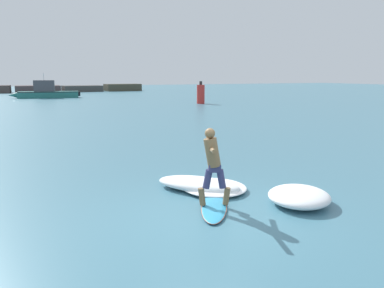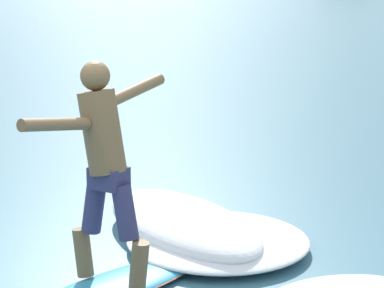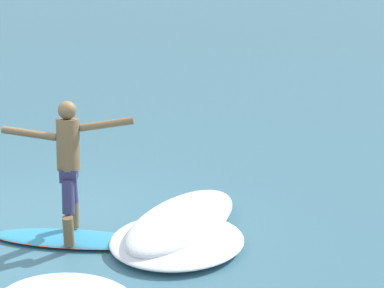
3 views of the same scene
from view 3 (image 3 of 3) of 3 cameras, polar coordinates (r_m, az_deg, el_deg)
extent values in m
plane|color=teal|center=(11.55, -9.39, -5.66)|extent=(200.00, 200.00, 0.00)
ellipsoid|color=#349AC6|center=(11.29, -7.54, -5.92)|extent=(1.46, 1.99, 0.08)
ellipsoid|color=#349AC6|center=(11.08, -2.44, -6.28)|extent=(0.40, 0.39, 0.07)
ellipsoid|color=#DB5B2D|center=(11.29, -7.54, -5.92)|extent=(1.48, 2.01, 0.04)
cone|color=black|center=(11.57, -11.43, -6.08)|extent=(0.07, 0.07, 0.14)
cone|color=black|center=(11.40, -11.01, -6.45)|extent=(0.07, 0.07, 0.14)
cone|color=black|center=(11.65, -10.55, -5.83)|extent=(0.07, 0.07, 0.14)
cylinder|color=brown|center=(11.44, -7.43, -4.31)|extent=(0.21, 0.18, 0.39)
cylinder|color=navy|center=(11.18, -7.58, -2.71)|extent=(0.26, 0.22, 0.43)
cylinder|color=brown|center=(10.95, -7.76, -5.43)|extent=(0.21, 0.18, 0.39)
cylinder|color=navy|center=(10.91, -7.77, -3.30)|extent=(0.26, 0.22, 0.43)
cube|color=navy|center=(10.95, -7.73, -1.82)|extent=(0.32, 0.28, 0.16)
cylinder|color=brown|center=(10.89, -7.78, -0.04)|extent=(0.46, 0.40, 0.65)
sphere|color=brown|center=(10.81, -7.84, 2.11)|extent=(0.22, 0.22, 0.22)
cylinder|color=brown|center=(10.95, -10.19, 0.66)|extent=(0.35, 0.64, 0.20)
cylinder|color=brown|center=(10.79, -5.37, 1.24)|extent=(0.33, 0.64, 0.19)
ellipsoid|color=white|center=(11.04, -0.95, -6.11)|extent=(2.07, 2.12, 0.17)
ellipsoid|color=white|center=(11.37, -0.72, -4.91)|extent=(2.17, 2.30, 0.31)
camera|label=1|loc=(14.53, -39.72, 7.16)|focal=35.00mm
camera|label=2|loc=(9.12, -45.66, -0.50)|focal=85.00mm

